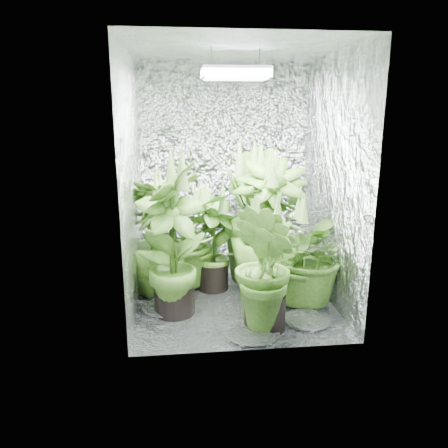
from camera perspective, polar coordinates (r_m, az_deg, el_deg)
ground at (r=3.76m, az=1.31°, el=-9.89°), size 1.60×1.60×0.00m
walls at (r=3.46m, az=1.40°, el=5.33°), size 1.62×1.62×2.00m
ceiling at (r=3.44m, az=1.52°, el=21.98°), size 1.60×1.60×0.01m
grow_lamp at (r=3.43m, az=1.49°, el=19.09°), size 0.50×0.30×0.22m
plant_a at (r=3.91m, az=-4.96°, el=-1.89°), size 0.85×0.85×0.96m
plant_b at (r=3.83m, az=-1.43°, el=-2.28°), size 0.65×0.65×0.98m
plant_c at (r=4.05m, az=3.24°, el=1.07°), size 0.73×0.73×1.31m
plant_d at (r=3.76m, az=-8.67°, el=-1.93°), size 0.68×0.68×1.10m
plant_e at (r=3.57m, az=10.64°, el=-3.90°), size 0.79×0.79×0.93m
plant_f at (r=3.34m, az=-6.71°, el=-2.13°), size 0.86×0.86×1.30m
plant_g at (r=3.14m, az=5.46°, el=-5.91°), size 0.63×0.63×1.03m
plant_h at (r=3.70m, az=5.77°, el=-0.81°), size 0.76×0.76×1.24m
circulation_fan at (r=3.98m, az=9.34°, el=-6.05°), size 0.20×0.33×0.39m
plant_label at (r=3.19m, az=6.67°, el=-8.78°), size 0.06×0.05×0.09m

